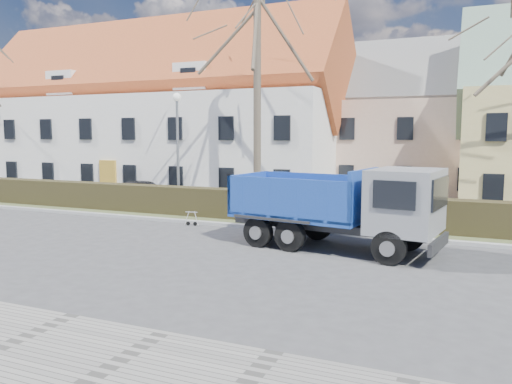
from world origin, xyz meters
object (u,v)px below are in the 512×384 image
at_px(streetlight, 178,153).
at_px(parked_car_a, 144,191).
at_px(cart_frame, 187,218).
at_px(dump_truck, 327,206).

bearing_deg(streetlight, parked_car_a, 146.63).
xyz_separation_m(streetlight, cart_frame, (2.21, -2.95, -2.57)).
bearing_deg(cart_frame, streetlight, 126.87).
relative_size(dump_truck, streetlight, 1.22).
bearing_deg(parked_car_a, dump_truck, -119.80).
distance_m(streetlight, cart_frame, 4.49).
distance_m(cart_frame, parked_car_a, 8.14).
xyz_separation_m(dump_truck, cart_frame, (-6.43, 1.76, -1.08)).
height_order(dump_truck, cart_frame, dump_truck).
distance_m(dump_truck, cart_frame, 6.75).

